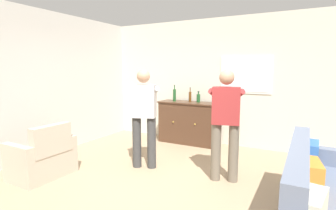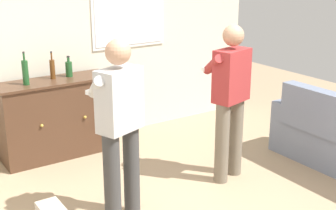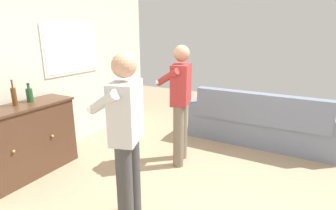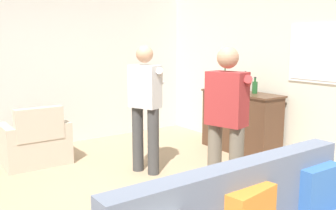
% 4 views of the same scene
% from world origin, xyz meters
% --- Properties ---
extents(wall_back_with_window, '(5.20, 0.15, 2.80)m').
position_xyz_m(wall_back_with_window, '(0.02, 2.66, 1.40)').
color(wall_back_with_window, beige).
rests_on(wall_back_with_window, ground).
extents(sideboard_cabinet, '(1.36, 0.49, 0.95)m').
position_xyz_m(sideboard_cabinet, '(-0.51, 2.30, 0.48)').
color(sideboard_cabinet, '#472D1E').
rests_on(sideboard_cabinet, ground).
extents(bottle_wine_green, '(0.08, 0.08, 0.25)m').
position_xyz_m(bottle_wine_green, '(-0.30, 2.36, 1.05)').
color(bottle_wine_green, '#1E4C23').
rests_on(bottle_wine_green, sideboard_cabinet).
extents(bottle_liquor_amber, '(0.06, 0.06, 0.33)m').
position_xyz_m(bottle_liquor_amber, '(-0.50, 2.36, 1.07)').
color(bottle_liquor_amber, '#593314').
rests_on(bottle_liquor_amber, sideboard_cabinet).
extents(bottle_spirits_clear, '(0.07, 0.07, 0.38)m').
position_xyz_m(bottle_spirits_clear, '(-0.85, 2.26, 1.10)').
color(bottle_spirits_clear, '#1E4C23').
rests_on(bottle_spirits_clear, sideboard_cabinet).
extents(person_standing_left, '(0.53, 0.52, 1.68)m').
position_xyz_m(person_standing_left, '(-0.57, 0.57, 0.94)').
color(person_standing_left, '#383838').
rests_on(person_standing_left, ground).
extents(person_standing_right, '(0.54, 0.51, 1.68)m').
position_xyz_m(person_standing_right, '(0.80, 0.69, 0.94)').
color(person_standing_right, '#6B6051').
rests_on(person_standing_right, ground).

